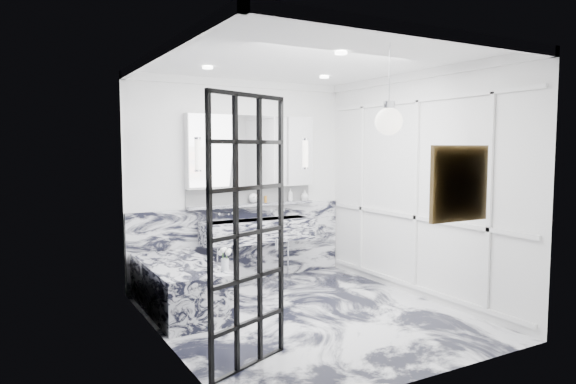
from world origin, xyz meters
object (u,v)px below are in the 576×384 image
crittall_door (248,234)px  mirror_cabinet (252,151)px  bathtub (180,287)px  trough_sink (258,230)px

crittall_door → mirror_cabinet: mirror_cabinet is taller
mirror_cabinet → crittall_door: bearing=-116.2°
crittall_door → bathtub: bearing=68.7°
bathtub → crittall_door: bearing=-88.7°
trough_sink → bathtub: size_ratio=0.97×
bathtub → mirror_cabinet: bearing=32.1°
crittall_door → mirror_cabinet: 2.98m
crittall_door → trough_sink: crittall_door is taller
trough_sink → crittall_door: bearing=-117.8°
trough_sink → mirror_cabinet: (-0.00, 0.17, 1.09)m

